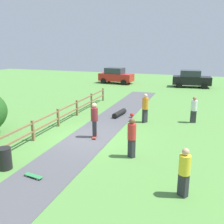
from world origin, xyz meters
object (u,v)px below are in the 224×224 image
trash_bin (5,159)px  bystander_white (194,108)px  bystander_yellow (184,170)px  skater_fallen (120,113)px  skater_riding (94,118)px  parked_car_black (191,79)px  skateboard_loose (33,176)px  bystander_red (132,136)px  bystander_orange (145,107)px  parked_car_red (116,76)px

trash_bin → bystander_white: (6.95, 9.07, 0.48)m
bystander_white → bystander_yellow: 8.76m
skater_fallen → bystander_yellow: (4.84, -8.69, 0.74)m
skater_riding → parked_car_black: size_ratio=0.44×
trash_bin → parked_car_black: size_ratio=0.21×
skateboard_loose → bystander_white: bystander_white is taller
trash_bin → parked_car_black: bearing=75.1°
skater_riding → bystander_white: size_ratio=1.12×
bystander_white → parked_car_black: bearing=93.1°
skateboard_loose → parked_car_black: (4.65, 23.53, 0.87)m
trash_bin → skater_riding: size_ratio=0.48×
bystander_red → trash_bin: bearing=-148.9°
bystander_white → bystander_orange: size_ratio=0.91×
skater_riding → bystander_yellow: skater_riding is taller
bystander_red → parked_car_black: bearing=85.5°
bystander_yellow → skateboard_loose: bearing=-173.8°
skater_riding → bystander_orange: (1.97, 3.61, -0.04)m
trash_bin → skater_riding: (2.06, 4.51, 0.63)m
skater_riding → bystander_red: 3.06m
trash_bin → bystander_red: (4.56, 2.75, 0.55)m
skater_riding → bystander_red: size_ratio=1.04×
skateboard_loose → parked_car_red: (-4.37, 23.54, 0.87)m
skater_riding → bystander_yellow: (4.91, -4.20, -0.14)m
skateboard_loose → parked_car_red: bearing=100.5°
bystander_white → parked_car_red: size_ratio=0.39×
skater_fallen → skateboard_loose: bearing=-93.7°
trash_bin → skateboard_loose: 1.59m
skater_fallen → bystander_orange: bystander_orange is taller
bystander_white → skater_riding: bearing=-137.0°
bystander_white → bystander_orange: bearing=-162.1°
trash_bin → parked_car_black: (6.17, 23.26, 0.51)m
skater_fallen → bystander_white: bearing=0.8°
bystander_orange → parked_car_red: parked_car_red is taller
trash_bin → bystander_white: bystander_white is taller
bystander_white → skateboard_loose: bearing=-120.1°
skater_fallen → trash_bin: bearing=-103.2°
skateboard_loose → bystander_orange: bearing=73.4°
bystander_orange → skateboard_loose: bearing=-106.6°
bystander_red → skater_fallen: bearing=111.3°
bystander_yellow → parked_car_red: 24.96m
bystander_red → parked_car_black: size_ratio=0.42×
parked_car_black → trash_bin: bearing=-104.9°
parked_car_black → parked_car_red: size_ratio=0.99×
trash_bin → bystander_orange: 9.09m
bystander_yellow → skater_riding: bearing=139.5°
trash_bin → bystander_white: size_ratio=0.53×
bystander_red → parked_car_red: bearing=109.8°
bystander_orange → bystander_red: bearing=-84.4°
trash_bin → bystander_orange: bearing=63.7°
trash_bin → skateboard_loose: size_ratio=1.09×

